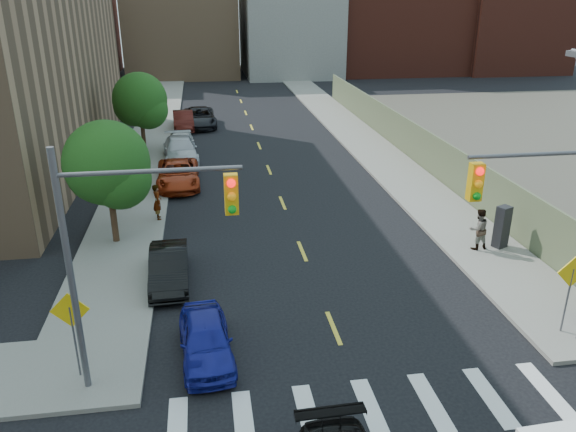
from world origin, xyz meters
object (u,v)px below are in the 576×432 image
object	(u,v)px
parked_car_maroon	(183,121)
payphone	(502,227)
parked_car_black	(169,267)
pedestrian_west	(157,202)
parked_car_white	(181,142)
parked_car_blue	(206,339)
parked_car_red	(178,174)
parked_car_grey	(200,117)
pedestrian_east	(478,229)
parked_car_silver	(180,150)

from	to	relation	value
parked_car_maroon	payphone	distance (m)	28.73
parked_car_black	pedestrian_west	distance (m)	6.46
parked_car_white	parked_car_maroon	xyz separation A→B (m)	(0.00, 7.11, -0.01)
parked_car_maroon	parked_car_blue	bearing A→B (deg)	-90.78
parked_car_blue	parked_car_red	distance (m)	16.73
payphone	pedestrian_west	size ratio (longest dim) A/B	1.06
parked_car_blue	payphone	world-z (taller)	payphone
parked_car_grey	pedestrian_west	size ratio (longest dim) A/B	3.18
parked_car_black	pedestrian_east	size ratio (longest dim) A/B	2.26
parked_car_white	pedestrian_east	xyz separation A→B (m)	(12.86, -18.04, 0.30)
parked_car_silver	parked_car_maroon	distance (m)	9.07
parked_car_blue	parked_car_black	size ratio (longest dim) A/B	0.93
parked_car_red	parked_car_silver	distance (m)	5.23
parked_car_red	pedestrian_west	bearing A→B (deg)	-100.13
parked_car_black	parked_car_red	distance (m)	11.73
parked_car_silver	parked_car_black	bearing A→B (deg)	-94.89
parked_car_black	payphone	size ratio (longest dim) A/B	2.20
parked_car_blue	parked_car_white	xyz separation A→B (m)	(-1.30, 23.87, 0.10)
parked_car_red	payphone	world-z (taller)	payphone
parked_car_red	parked_car_white	distance (m)	7.19
parked_car_silver	parked_car_grey	distance (m)	10.15
parked_car_silver	pedestrian_west	distance (m)	10.59
pedestrian_east	parked_car_red	bearing A→B (deg)	-47.76
parked_car_black	parked_car_maroon	xyz separation A→B (m)	(0.00, 26.03, 0.07)
parked_car_maroon	parked_car_silver	bearing A→B (deg)	-93.19
parked_car_silver	parked_car_white	world-z (taller)	parked_car_silver
payphone	parked_car_maroon	bearing A→B (deg)	95.52
parked_car_black	parked_car_grey	world-z (taller)	parked_car_grey
parked_car_blue	payphone	distance (m)	13.94
parked_car_blue	parked_car_red	size ratio (longest dim) A/B	0.75
parked_car_blue	parked_car_grey	bearing A→B (deg)	85.69
parked_car_red	parked_car_silver	bearing A→B (deg)	88.41
parked_car_blue	parked_car_maroon	size ratio (longest dim) A/B	0.85
parked_car_silver	pedestrian_east	distance (m)	20.59
parked_car_silver	pedestrian_west	xyz separation A→B (m)	(-0.80, -10.55, 0.26)
parked_car_blue	pedestrian_east	bearing A→B (deg)	22.48
parked_car_white	pedestrian_east	size ratio (longest dim) A/B	2.44
parked_car_blue	parked_car_red	bearing A→B (deg)	90.15
parked_car_black	parked_car_red	world-z (taller)	parked_car_red
parked_car_black	parked_car_silver	xyz separation A→B (m)	(0.00, 16.96, 0.09)
parked_car_black	parked_car_red	size ratio (longest dim) A/B	0.80
pedestrian_west	parked_car_silver	bearing A→B (deg)	-16.00
parked_car_white	parked_car_grey	size ratio (longest dim) A/B	0.80
parked_car_maroon	pedestrian_east	world-z (taller)	pedestrian_east
parked_car_blue	parked_car_black	distance (m)	5.12
parked_car_grey	pedestrian_east	world-z (taller)	pedestrian_east
parked_car_white	parked_car_blue	bearing A→B (deg)	-88.97
parked_car_silver	parked_car_red	bearing A→B (deg)	-94.89
parked_car_maroon	parked_car_grey	distance (m)	1.64
parked_car_blue	pedestrian_west	world-z (taller)	pedestrian_west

